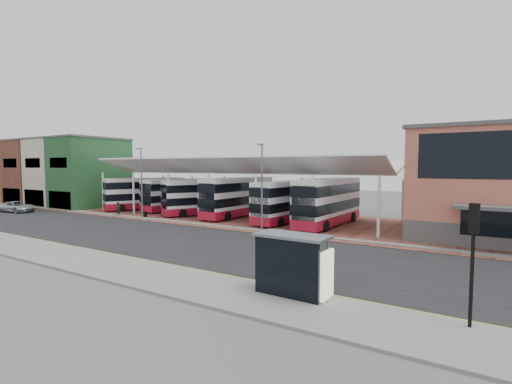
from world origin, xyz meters
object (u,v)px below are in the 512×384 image
bus_5 (328,202)px  silver_car (17,207)px  bus_1 (176,195)px  bus_4 (288,201)px  pedestrian (119,209)px  bus_0 (145,194)px  bus_3 (238,197)px  bus_2 (205,197)px  traffic_signal_west (473,245)px  bus_shelter (295,259)px

bus_5 → silver_car: bus_5 is taller
bus_1 → bus_5: bus_5 is taller
bus_4 → pedestrian: bus_4 is taller
silver_car → pedestrian: bearing=-81.9°
bus_4 → silver_car: (-34.29, -10.85, -1.51)m
bus_0 → bus_3: (15.20, 0.70, 0.13)m
bus_2 → bus_3: size_ratio=0.90×
bus_1 → bus_5: (22.42, -1.73, 0.24)m
bus_4 → traffic_signal_west: traffic_signal_west is taller
bus_3 → silver_car: 29.67m
bus_3 → traffic_signal_west: (24.48, -20.87, 0.84)m
silver_car → bus_5: bearing=-82.0°
bus_0 → bus_shelter: size_ratio=2.99×
bus_0 → bus_shelter: (32.85, -20.66, -0.35)m
silver_car → traffic_signal_west: bearing=-107.8°
bus_0 → silver_car: bus_0 is taller
bus_4 → pedestrian: size_ratio=6.43×
silver_car → traffic_signal_west: traffic_signal_west is taller
bus_5 → bus_shelter: (6.15, -20.65, -0.53)m
bus_shelter → bus_1: bearing=143.6°
bus_5 → bus_0: bearing=-177.6°
silver_car → pedestrian: 15.58m
bus_3 → pedestrian: size_ratio=6.73×
bus_1 → bus_0: bearing=-153.9°
bus_3 → traffic_signal_west: bearing=-37.2°
bus_0 → bus_1: 4.62m
bus_0 → bus_5: bearing=26.7°
bus_0 → bus_2: bearing=26.7°
bus_3 → bus_4: bus_3 is taller
pedestrian → bus_shelter: size_ratio=0.48×
bus_5 → traffic_signal_west: 24.00m
pedestrian → bus_shelter: bearing=-131.1°
bus_2 → pedestrian: bus_2 is taller
bus_1 → traffic_signal_west: (35.40, -21.90, 1.03)m
bus_0 → silver_car: bearing=-111.7°
bus_5 → silver_car: (-38.83, -10.74, -1.68)m
bus_1 → silver_car: 20.66m
bus_3 → bus_4: 6.99m
traffic_signal_west → pedestrian: bearing=176.4°
silver_car → bus_2: bearing=-72.3°
silver_car → pedestrian: pedestrian is taller
bus_4 → traffic_signal_west: size_ratio=2.37×
bus_1 → silver_car: size_ratio=2.04×
bus_3 → traffic_signal_west: size_ratio=2.48×
bus_5 → traffic_signal_west: bus_5 is taller
traffic_signal_west → bus_0: bearing=169.7°
bus_1 → bus_4: (17.88, -1.63, 0.08)m
bus_2 → bus_5: size_ratio=0.89×
bus_1 → bus_2: size_ratio=1.02×
bus_5 → silver_car: size_ratio=2.27×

